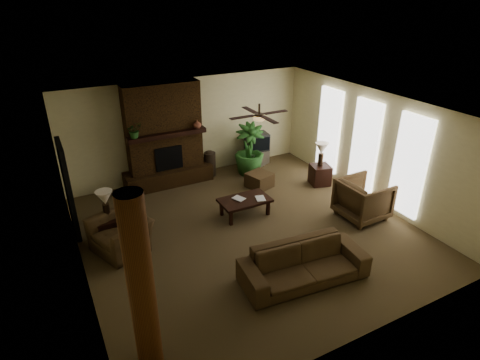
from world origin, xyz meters
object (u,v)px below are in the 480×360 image
sofa (304,259)px  lamp_left (105,200)px  ottoman (259,180)px  armchair_right (363,197)px  lamp_right (321,150)px  side_table_left (108,230)px  log_column (141,286)px  coffee_table (245,201)px  tv_stand (255,157)px  armchair_left (120,229)px  floor_plant (249,160)px  floor_vase (210,161)px  side_table_right (320,175)px

sofa → lamp_left: bearing=140.4°
ottoman → lamp_left: lamp_left is taller
armchair_right → lamp_right: (0.24, 1.94, 0.47)m
side_table_left → log_column: bearing=-91.4°
coffee_table → tv_stand: 3.04m
armchair_left → ottoman: armchair_left is taller
log_column → coffee_table: (3.21, 3.05, -1.03)m
log_column → side_table_left: bearing=88.6°
armchair_left → lamp_left: bearing=176.6°
floor_plant → ottoman: bearing=-101.1°
sofa → ottoman: sofa is taller
sofa → floor_vase: size_ratio=3.08×
side_table_left → armchair_left: bearing=-67.4°
armchair_right → floor_vase: armchair_right is taller
lamp_right → tv_stand: bearing=116.0°
armchair_right → floor_vase: 4.46m
coffee_table → ottoman: coffee_table is taller
armchair_right → side_table_left: (-5.55, 1.79, -0.25)m
tv_stand → floor_plant: 0.67m
armchair_right → floor_plant: size_ratio=0.70×
log_column → armchair_right: log_column is taller
armchair_left → floor_plant: armchair_left is taller
floor_vase → side_table_left: bearing=-148.1°
sofa → armchair_right: (2.57, 1.20, 0.06)m
armchair_left → coffee_table: bearing=69.0°
ottoman → floor_plant: size_ratio=0.40×
coffee_table → side_table_left: bearing=172.3°
floor_vase → lamp_left: lamp_left is taller
tv_stand → lamp_left: bearing=-179.5°
ottoman → tv_stand: 1.50m
ottoman → lamp_right: bearing=-20.4°
armchair_left → floor_plant: (4.19, 2.09, -0.06)m
side_table_left → sofa: bearing=-45.2°
side_table_left → lamp_right: (5.78, 0.14, 0.73)m
log_column → armchair_right: 5.94m
floor_vase → lamp_right: (2.48, -1.91, 0.57)m
armchair_left → ottoman: bearing=84.8°
side_table_left → lamp_left: size_ratio=0.85×
coffee_table → floor_vase: (0.19, 2.48, 0.06)m
coffee_table → lamp_left: lamp_left is taller
side_table_left → lamp_left: lamp_left is taller
tv_stand → side_table_right: side_table_right is taller
tv_stand → log_column: bearing=-154.7°
coffee_table → floor_plant: bearing=58.6°
tv_stand → floor_vase: size_ratio=1.10×
armchair_right → sofa: bearing=114.1°
side_table_right → lamp_right: lamp_right is taller
floor_vase → log_column: bearing=-121.6°
floor_plant → lamp_right: 2.13m
armchair_left → coffee_table: (2.93, 0.04, -0.11)m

